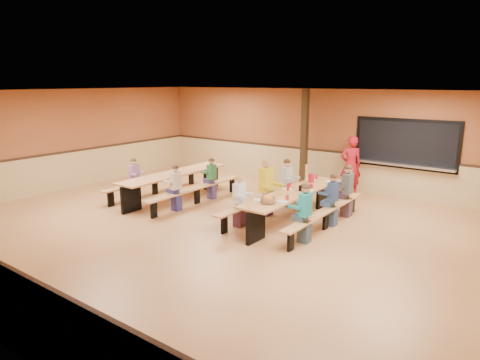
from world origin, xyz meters
The scene contains 23 objects.
ground centered at (0.00, 0.00, 0.00)m, with size 12.00×12.00×0.00m, color #A36A3E.
room_envelope centered at (0.00, 0.00, 0.69)m, with size 12.04×10.04×3.02m.
kitchen_pass_through centered at (2.60, 4.96, 1.49)m, with size 2.78×0.28×1.38m.
structural_post centered at (-0.20, 4.40, 1.50)m, with size 0.18×0.18×3.00m, color black.
cafeteria_table_main centered at (1.18, 1.36, 0.53)m, with size 1.91×3.70×0.74m.
cafeteria_table_second centered at (-2.50, 1.19, 0.53)m, with size 1.91×3.70×0.74m.
seated_child_white_left centered at (0.35, 0.36, 0.60)m, with size 0.36×0.30×1.19m, color white, non-canonical shape.
seated_adult_yellow centered at (0.35, 1.46, 0.70)m, with size 0.47×0.38×1.41m, color yellow, non-canonical shape.
seated_child_grey_left centered at (0.35, 2.44, 0.62)m, with size 0.38×0.31×1.23m, color #BBBBBB, non-canonical shape.
seated_child_teal_right centered at (2.00, 0.37, 0.61)m, with size 0.38×0.31×1.22m, color teal, non-canonical shape.
seated_child_navy_right centered at (2.00, 1.68, 0.60)m, with size 0.36×0.30×1.19m, color navy, non-canonical shape.
seated_child_char_right centered at (2.00, 2.53, 0.63)m, with size 0.39×0.32×1.26m, color #43484C, non-canonical shape.
seated_child_purple_sec centered at (-3.33, 0.46, 0.58)m, with size 0.34×0.28×1.16m, color #8E5E84, non-canonical shape.
seated_child_green_sec centered at (-1.68, 1.81, 0.57)m, with size 0.34×0.27×1.14m, color #2A6A3A, non-canonical shape.
seated_child_tan_sec centered at (-1.68, 0.40, 0.58)m, with size 0.35×0.29×1.17m, color beige, non-canonical shape.
standing_woman centered at (1.24, 4.55, 0.86)m, with size 0.62×0.41×1.71m, color #A8131F.
punch_pitcher centered at (1.08, 2.42, 0.85)m, with size 0.16×0.16×0.22m, color #B41828.
chip_bowl centered at (1.23, 0.19, 0.81)m, with size 0.32×0.32×0.15m, color orange, non-canonical shape.
napkin_dispenser centered at (1.30, 1.54, 0.80)m, with size 0.10×0.14×0.13m, color black.
condiment_mustard centered at (1.13, 0.87, 0.82)m, with size 0.06×0.06×0.17m, color yellow.
condiment_ketchup centered at (1.02, 1.37, 0.82)m, with size 0.06×0.06×0.17m, color #B2140F.
table_paddle centered at (1.21, 1.89, 0.88)m, with size 0.16×0.16×0.56m.
place_settings centered at (1.18, 1.36, 0.80)m, with size 0.65×3.30×0.11m, color beige, non-canonical shape.
Camera 1 is at (5.85, -7.06, 3.24)m, focal length 32.00 mm.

